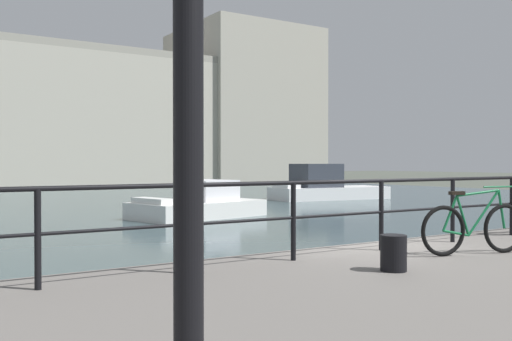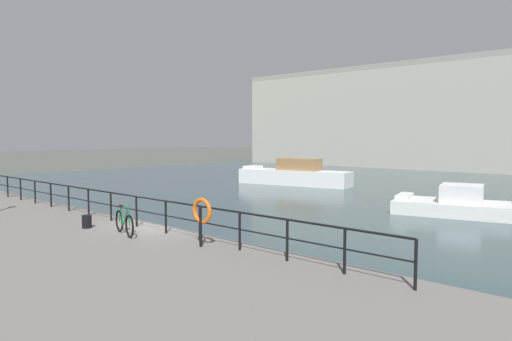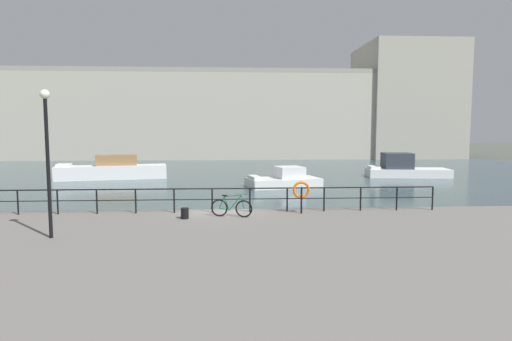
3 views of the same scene
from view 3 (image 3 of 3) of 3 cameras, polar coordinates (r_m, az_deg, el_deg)
ground_plane at (r=20.33m, az=-4.55°, el=-8.05°), size 240.00×240.00×0.00m
water_basin at (r=50.19m, az=-3.91°, el=0.07°), size 80.00×60.00×0.01m
quay_promenade at (r=13.92m, az=-5.06°, el=-12.14°), size 56.00×13.00×1.09m
harbor_building at (r=72.62m, az=1.73°, el=7.37°), size 74.01×14.93×18.33m
moored_harbor_tender at (r=35.79m, az=3.68°, el=-1.20°), size 6.29×4.24×1.63m
moored_red_daysailer at (r=43.35m, az=-18.17°, el=0.06°), size 10.20×4.10×2.28m
moored_small_launch at (r=45.38m, az=18.57°, el=0.26°), size 8.07×3.89×2.34m
quay_railing at (r=19.39m, az=-10.59°, el=-3.28°), size 23.13×0.07×1.08m
parked_bicycle at (r=18.30m, az=-3.20°, el=-4.83°), size 1.72×0.52×0.98m
mooring_bollard at (r=18.17m, az=-9.23°, el=-5.51°), size 0.32×0.32×0.44m
life_ring_stand at (r=19.05m, az=5.90°, el=-2.65°), size 0.75×0.16×1.40m
quay_lamp_post at (r=16.03m, az=-25.49°, el=3.03°), size 0.32×0.32×4.93m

